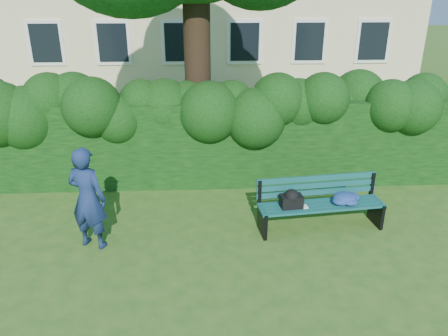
{
  "coord_description": "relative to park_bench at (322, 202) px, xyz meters",
  "views": [
    {
      "loc": [
        -0.33,
        -6.54,
        3.97
      ],
      "look_at": [
        0.0,
        0.6,
        0.95
      ],
      "focal_mm": 35.0,
      "sensor_mm": 36.0,
      "label": 1
    }
  ],
  "objects": [
    {
      "name": "man_reading",
      "position": [
        -3.88,
        -0.41,
        0.36
      ],
      "size": [
        0.72,
        0.59,
        1.71
      ],
      "primitive_type": "imported",
      "rotation": [
        0.0,
        0.0,
        2.81
      ],
      "color": "navy",
      "rests_on": "ground"
    },
    {
      "name": "ground",
      "position": [
        -1.68,
        -0.1,
        -0.5
      ],
      "size": [
        80.0,
        80.0,
        0.0
      ],
      "primitive_type": "plane",
      "color": "#2C581C",
      "rests_on": "ground"
    },
    {
      "name": "park_bench",
      "position": [
        0.0,
        0.0,
        0.0
      ],
      "size": [
        2.23,
        0.81,
        0.89
      ],
      "rotation": [
        0.0,
        0.0,
        0.12
      ],
      "color": "#0D443E",
      "rests_on": "ground"
    },
    {
      "name": "hedge",
      "position": [
        -1.68,
        2.1,
        0.4
      ],
      "size": [
        10.0,
        1.0,
        1.8
      ],
      "color": "black",
      "rests_on": "ground"
    }
  ]
}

